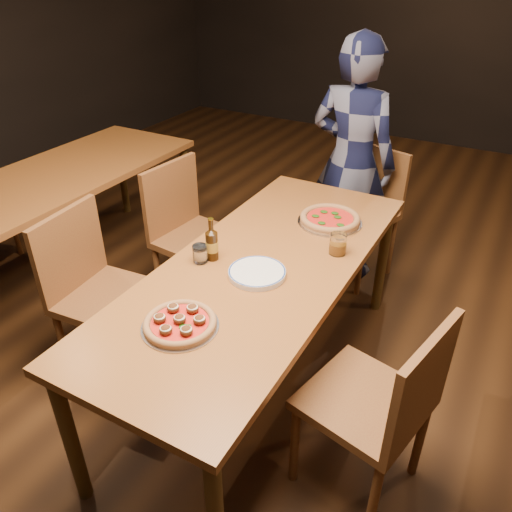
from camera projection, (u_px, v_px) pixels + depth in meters
The scene contains 14 objects.
ground at pixel (260, 381), 2.70m from camera, with size 9.00×9.00×0.00m, color black.
table_main at pixel (261, 277), 2.35m from camera, with size 0.80×2.00×0.75m.
table_left at pixel (56, 185), 3.28m from camera, with size 0.80×2.00×0.75m.
chair_main_nw at pixel (110, 297), 2.54m from camera, with size 0.45×0.45×0.96m, color brown, non-canonical shape.
chair_main_sw at pixel (199, 239), 3.05m from camera, with size 0.45×0.45×0.97m, color brown, non-canonical shape.
chair_main_e at pixel (364, 400), 1.97m from camera, with size 0.44×0.44×0.95m, color brown, non-canonical shape.
chair_end at pixel (357, 215), 3.38m from camera, with size 0.43×0.43×0.93m, color brown, non-canonical shape.
pizza_meatball at pixel (180, 323), 1.91m from camera, with size 0.30×0.30×0.06m.
pizza_margherita at pixel (330, 219), 2.65m from camera, with size 0.34×0.34×0.05m.
plate_stack at pixel (257, 273), 2.22m from camera, with size 0.26×0.26×0.02m, color white.
beer_bottle at pixel (212, 245), 2.31m from camera, with size 0.06×0.06×0.21m.
water_glass at pixel (200, 254), 2.30m from camera, with size 0.07×0.07×0.09m, color white.
amber_glass at pixel (338, 244), 2.37m from camera, with size 0.08×0.08×0.10m, color #AB6113.
diner at pixel (351, 162), 3.27m from camera, with size 0.59×0.39×1.61m, color black.
Camera 1 is at (0.93, -1.72, 1.99)m, focal length 35.00 mm.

